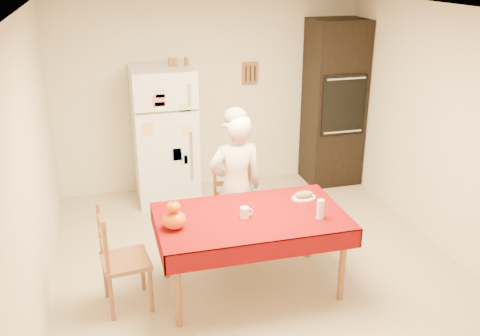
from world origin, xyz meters
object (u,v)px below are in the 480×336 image
object	(u,v)px
chair_far	(232,206)
seated_woman	(236,187)
dining_table	(251,222)
oven_cabinet	(334,103)
chair_left	(118,256)
bread_plate	(304,198)
refrigerator	(165,136)
coffee_mug	(245,213)
wine_glass	(320,209)
pumpkin_lower	(174,220)

from	to	relation	value
chair_far	seated_woman	world-z (taller)	seated_woman
dining_table	chair_far	world-z (taller)	chair_far
oven_cabinet	chair_left	world-z (taller)	oven_cabinet
seated_woman	bread_plate	xyz separation A→B (m)	(0.56, -0.43, 0.00)
dining_table	chair_left	world-z (taller)	chair_left
chair_left	refrigerator	bearing A→B (deg)	-24.43
dining_table	coffee_mug	distance (m)	0.14
coffee_mug	bread_plate	size ratio (longest dim) A/B	0.42
oven_cabinet	dining_table	world-z (taller)	oven_cabinet
chair_far	wine_glass	bearing A→B (deg)	-43.22
dining_table	chair_left	distance (m)	1.21
oven_cabinet	dining_table	xyz separation A→B (m)	(-1.81, -2.28, -0.41)
oven_cabinet	dining_table	bearing A→B (deg)	-128.51
oven_cabinet	coffee_mug	xyz separation A→B (m)	(-1.88, -2.31, -0.29)
refrigerator	dining_table	size ratio (longest dim) A/B	1.00
refrigerator	coffee_mug	world-z (taller)	refrigerator
chair_far	bread_plate	bearing A→B (deg)	-26.71
dining_table	wine_glass	distance (m)	0.63
refrigerator	pumpkin_lower	xyz separation A→B (m)	(-0.23, -2.29, -0.01)
refrigerator	seated_woman	distance (m)	1.68
bread_plate	seated_woman	bearing A→B (deg)	142.90
oven_cabinet	dining_table	size ratio (longest dim) A/B	1.29
bread_plate	coffee_mug	bearing A→B (deg)	-160.09
refrigerator	bread_plate	size ratio (longest dim) A/B	7.08
chair_far	wine_glass	distance (m)	1.16
dining_table	seated_woman	xyz separation A→B (m)	(0.02, 0.63, 0.08)
wine_glass	dining_table	bearing A→B (deg)	159.61
refrigerator	chair_far	distance (m)	1.61
pumpkin_lower	bread_plate	world-z (taller)	pumpkin_lower
oven_cabinet	chair_left	bearing A→B (deg)	-143.10
wine_glass	seated_woman	bearing A→B (deg)	123.28
refrigerator	oven_cabinet	size ratio (longest dim) A/B	0.77
oven_cabinet	pumpkin_lower	size ratio (longest dim) A/B	10.77
oven_cabinet	seated_woman	xyz separation A→B (m)	(-1.79, -1.65, -0.33)
refrigerator	oven_cabinet	world-z (taller)	oven_cabinet
dining_table	wine_glass	xyz separation A→B (m)	(0.58, -0.21, 0.16)
coffee_mug	wine_glass	world-z (taller)	wine_glass
refrigerator	wine_glass	distance (m)	2.66
seated_woman	pumpkin_lower	xyz separation A→B (m)	(-0.72, -0.69, 0.07)
coffee_mug	bread_plate	world-z (taller)	coffee_mug
refrigerator	chair_left	size ratio (longest dim) A/B	1.79
dining_table	coffee_mug	xyz separation A→B (m)	(-0.07, -0.03, 0.12)
seated_woman	pumpkin_lower	size ratio (longest dim) A/B	7.52
oven_cabinet	wine_glass	size ratio (longest dim) A/B	12.50
seated_woman	wine_glass	size ratio (longest dim) A/B	8.72
chair_far	bread_plate	distance (m)	0.83
chair_far	pumpkin_lower	distance (m)	1.12
chair_left	pumpkin_lower	size ratio (longest dim) A/B	4.65
refrigerator	chair_far	xyz separation A→B (m)	(0.48, -1.50, -0.34)
seated_woman	bread_plate	bearing A→B (deg)	141.53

